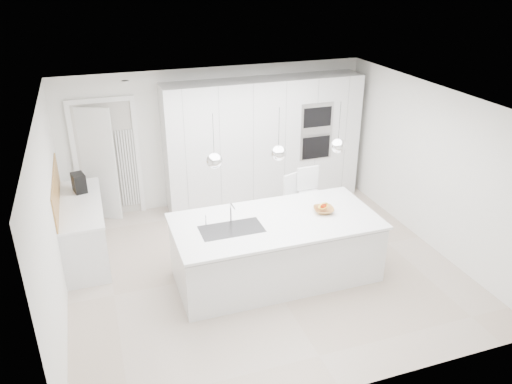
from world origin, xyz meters
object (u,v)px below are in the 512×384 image
object	(u,v)px
fruit_bowl	(324,210)
espresso_machine	(79,183)
island_base	(276,251)
bar_stool_left	(295,209)
bar_stool_right	(310,204)

from	to	relation	value
fruit_bowl	espresso_machine	world-z (taller)	espresso_machine
island_base	espresso_machine	distance (m)	3.23
fruit_bowl	espresso_machine	distance (m)	3.75
bar_stool_left	bar_stool_right	size ratio (longest dim) A/B	0.93
island_base	bar_stool_right	size ratio (longest dim) A/B	2.40
island_base	fruit_bowl	world-z (taller)	fruit_bowl
bar_stool_right	fruit_bowl	bearing A→B (deg)	-106.09
espresso_machine	bar_stool_right	bearing A→B (deg)	-29.47
bar_stool_left	fruit_bowl	bearing A→B (deg)	-107.46
fruit_bowl	bar_stool_right	xyz separation A→B (m)	(0.21, 0.87, -0.35)
espresso_machine	bar_stool_left	size ratio (longest dim) A/B	0.27
fruit_bowl	espresso_machine	size ratio (longest dim) A/B	0.99
bar_stool_left	bar_stool_right	bearing A→B (deg)	-25.98
bar_stool_left	espresso_machine	bearing A→B (deg)	142.25
island_base	espresso_machine	size ratio (longest dim) A/B	9.66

